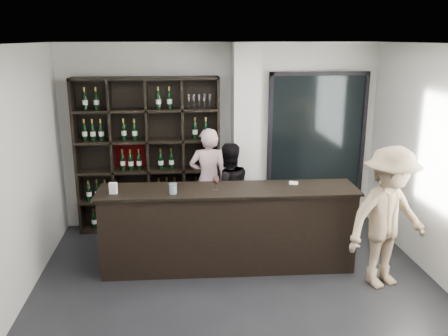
{
  "coord_description": "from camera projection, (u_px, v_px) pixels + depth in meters",
  "views": [
    {
      "loc": [
        -0.68,
        -4.64,
        2.97
      ],
      "look_at": [
        -0.11,
        1.1,
        1.37
      ],
      "focal_mm": 38.0,
      "sensor_mm": 36.0,
      "label": 1
    }
  ],
  "objects": [
    {
      "name": "floor",
      "position": [
        244.0,
        312.0,
        5.31
      ],
      "size": [
        5.0,
        5.5,
        0.01
      ],
      "primitive_type": "cube",
      "color": "black",
      "rests_on": "ground"
    },
    {
      "name": "wine_shelf",
      "position": [
        148.0,
        155.0,
        7.34
      ],
      "size": [
        2.2,
        0.35,
        2.4
      ],
      "primitive_type": null,
      "color": "black",
      "rests_on": "floor"
    },
    {
      "name": "structural_column",
      "position": [
        245.0,
        139.0,
        7.32
      ],
      "size": [
        0.4,
        0.4,
        2.9
      ],
      "primitive_type": "cube",
      "color": "silver",
      "rests_on": "floor"
    },
    {
      "name": "glass_panel",
      "position": [
        317.0,
        138.0,
        7.66
      ],
      "size": [
        1.6,
        0.08,
        2.1
      ],
      "color": "black",
      "rests_on": "floor"
    },
    {
      "name": "tasting_counter",
      "position": [
        228.0,
        228.0,
        6.21
      ],
      "size": [
        3.33,
        0.69,
        1.1
      ],
      "rotation": [
        0.0,
        0.0,
        -0.03
      ],
      "color": "black",
      "rests_on": "floor"
    },
    {
      "name": "taster_pink",
      "position": [
        209.0,
        180.0,
        7.37
      ],
      "size": [
        0.63,
        0.44,
        1.64
      ],
      "primitive_type": "imported",
      "rotation": [
        0.0,
        0.0,
        3.05
      ],
      "color": "#FFCCD0",
      "rests_on": "floor"
    },
    {
      "name": "taster_black",
      "position": [
        228.0,
        191.0,
        7.08
      ],
      "size": [
        0.82,
        0.69,
        1.48
      ],
      "primitive_type": "imported",
      "rotation": [
        0.0,
        0.0,
        3.34
      ],
      "color": "black",
      "rests_on": "floor"
    },
    {
      "name": "customer",
      "position": [
        388.0,
        218.0,
        5.67
      ],
      "size": [
        1.29,
        0.98,
        1.76
      ],
      "primitive_type": "imported",
      "rotation": [
        0.0,
        0.0,
        0.33
      ],
      "color": "#9D8161",
      "rests_on": "floor"
    },
    {
      "name": "wine_glass",
      "position": [
        216.0,
        182.0,
        5.99
      ],
      "size": [
        0.09,
        0.09,
        0.2
      ],
      "primitive_type": null,
      "rotation": [
        0.0,
        0.0,
        0.05
      ],
      "color": "white",
      "rests_on": "tasting_counter"
    },
    {
      "name": "spit_cup",
      "position": [
        173.0,
        189.0,
        5.85
      ],
      "size": [
        0.1,
        0.1,
        0.13
      ],
      "primitive_type": "cylinder",
      "rotation": [
        0.0,
        0.0,
        -0.08
      ],
      "color": "silver",
      "rests_on": "tasting_counter"
    },
    {
      "name": "napkin_stack",
      "position": [
        294.0,
        183.0,
        6.26
      ],
      "size": [
        0.14,
        0.14,
        0.02
      ],
      "primitive_type": "cube",
      "rotation": [
        0.0,
        0.0,
        -0.25
      ],
      "color": "white",
      "rests_on": "tasting_counter"
    },
    {
      "name": "card_stand",
      "position": [
        113.0,
        188.0,
        5.85
      ],
      "size": [
        0.1,
        0.06,
        0.14
      ],
      "primitive_type": "cube",
      "rotation": [
        0.0,
        0.0,
        -0.16
      ],
      "color": "white",
      "rests_on": "tasting_counter"
    }
  ]
}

